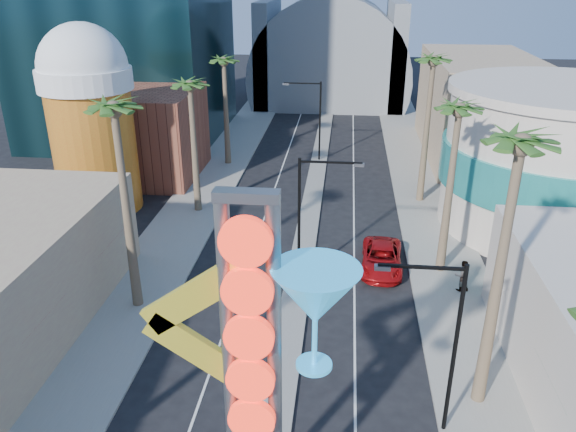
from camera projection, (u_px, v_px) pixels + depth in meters
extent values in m
cube|color=gray|center=(207.00, 188.00, 49.91)|extent=(5.00, 100.00, 0.15)
cube|color=gray|center=(424.00, 196.00, 48.09)|extent=(5.00, 100.00, 0.15)
cube|color=gray|center=(316.00, 180.00, 51.73)|extent=(1.60, 84.00, 0.15)
cube|color=brown|center=(143.00, 134.00, 51.67)|extent=(10.00, 10.00, 8.00)
cube|color=tan|center=(479.00, 107.00, 57.32)|extent=(10.00, 20.00, 10.00)
cylinder|color=#BC4B19|center=(95.00, 148.00, 44.08)|extent=(6.40, 6.40, 10.00)
cylinder|color=white|center=(85.00, 79.00, 41.91)|extent=(7.00, 7.00, 1.60)
sphere|color=white|center=(83.00, 68.00, 41.58)|extent=(6.60, 6.60, 6.60)
cylinder|color=beige|center=(558.00, 163.00, 40.75)|extent=(16.00, 16.00, 10.00)
cylinder|color=teal|center=(558.00, 163.00, 40.75)|extent=(16.60, 16.60, 3.00)
cylinder|color=beige|center=(572.00, 90.00, 38.61)|extent=(16.60, 16.60, 0.60)
cylinder|color=slate|center=(330.00, 74.00, 81.09)|extent=(22.00, 16.00, 22.00)
cube|color=slate|center=(268.00, 52.00, 80.74)|extent=(2.00, 16.00, 14.00)
cube|color=slate|center=(395.00, 54.00, 79.02)|extent=(2.00, 16.00, 14.00)
cylinder|color=slate|center=(230.00, 372.00, 17.35)|extent=(0.44, 0.44, 12.00)
cylinder|color=slate|center=(275.00, 375.00, 17.22)|extent=(0.44, 0.44, 12.00)
cube|color=slate|center=(247.00, 196.00, 14.91)|extent=(1.80, 0.50, 0.30)
cylinder|color=red|center=(246.00, 242.00, 15.07)|extent=(1.50, 0.25, 1.50)
cylinder|color=red|center=(247.00, 292.00, 15.70)|extent=(1.50, 0.25, 1.50)
cylinder|color=red|center=(249.00, 337.00, 16.32)|extent=(1.50, 0.25, 1.50)
cylinder|color=red|center=(250.00, 380.00, 16.95)|extent=(1.50, 0.25, 1.50)
cylinder|color=red|center=(252.00, 419.00, 17.57)|extent=(1.50, 0.25, 1.50)
cube|color=yellow|center=(196.00, 296.00, 16.35)|extent=(3.47, 0.25, 2.80)
cube|color=yellow|center=(200.00, 352.00, 17.16)|extent=(3.47, 0.25, 2.80)
cone|color=#28A2E3|center=(316.00, 296.00, 15.94)|extent=(2.60, 2.60, 1.80)
cylinder|color=#28A2E3|center=(315.00, 343.00, 16.58)|extent=(0.16, 0.16, 1.60)
cylinder|color=#28A2E3|center=(314.00, 364.00, 16.90)|extent=(1.10, 1.10, 0.12)
cylinder|color=black|center=(299.00, 221.00, 33.77)|extent=(0.18, 0.18, 8.00)
cube|color=black|center=(331.00, 162.00, 32.06)|extent=(3.60, 0.12, 0.12)
cube|color=slate|center=(359.00, 165.00, 31.95)|extent=(0.60, 0.25, 0.18)
cylinder|color=black|center=(320.00, 122.00, 55.61)|extent=(0.18, 0.18, 8.00)
cube|color=black|center=(302.00, 83.00, 54.25)|extent=(3.60, 0.12, 0.12)
cube|color=slate|center=(286.00, 84.00, 54.44)|extent=(0.60, 0.25, 0.18)
cylinder|color=black|center=(454.00, 354.00, 22.16)|extent=(0.18, 0.18, 8.00)
cube|color=black|center=(422.00, 267.00, 20.78)|extent=(3.24, 0.12, 0.12)
cube|color=slate|center=(382.00, 268.00, 20.96)|extent=(0.60, 0.25, 0.18)
cylinder|color=brown|center=(127.00, 215.00, 30.28)|extent=(0.40, 0.40, 11.50)
sphere|color=#244F1A|center=(114.00, 110.00, 27.96)|extent=(2.40, 2.40, 2.40)
cylinder|color=brown|center=(194.00, 152.00, 43.32)|extent=(0.40, 0.40, 10.00)
sphere|color=#244F1A|center=(190.00, 86.00, 41.30)|extent=(2.40, 2.40, 2.40)
cylinder|color=brown|center=(226.00, 115.00, 54.24)|extent=(0.40, 0.40, 10.00)
sphere|color=#244F1A|center=(224.00, 62.00, 52.22)|extent=(2.40, 2.40, 2.40)
cylinder|color=brown|center=(497.00, 286.00, 23.00)|extent=(0.40, 0.40, 12.00)
sphere|color=#244F1A|center=(521.00, 145.00, 20.58)|extent=(2.40, 2.40, 2.40)
cylinder|color=brown|center=(449.00, 196.00, 34.22)|extent=(0.40, 0.40, 10.50)
sphere|color=#244F1A|center=(459.00, 111.00, 32.11)|extent=(2.40, 2.40, 2.40)
cylinder|color=brown|center=(426.00, 135.00, 44.94)|extent=(0.40, 0.40, 11.50)
sphere|color=#244F1A|center=(434.00, 61.00, 42.62)|extent=(2.40, 2.40, 2.40)
imported|color=#B10D10|center=(382.00, 258.00, 36.30)|extent=(2.87, 5.69, 1.54)
imported|color=gray|center=(462.00, 276.00, 33.52)|extent=(1.06, 0.88, 1.97)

